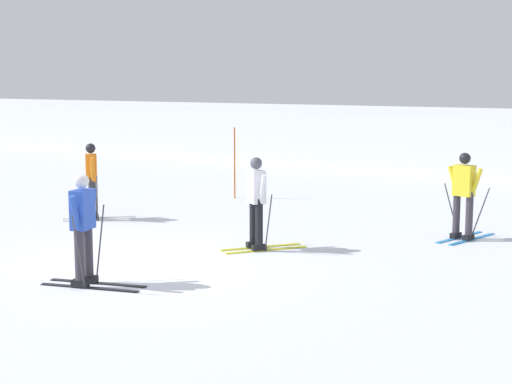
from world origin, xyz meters
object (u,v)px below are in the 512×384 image
skier_yellow (464,193)px  skier_white (257,201)px  skier_orange (92,179)px  trail_marker_pole (235,163)px  skier_blue (84,226)px

skier_yellow → skier_white: same height
skier_orange → skier_yellow: 8.03m
skier_white → skier_orange: bearing=173.2°
trail_marker_pole → skier_white: bearing=-50.8°
skier_orange → skier_white: 4.86m
skier_white → trail_marker_pole: 6.38m
skier_orange → skier_yellow: same height
skier_blue → skier_orange: bearing=134.7°
skier_blue → skier_yellow: 7.47m
skier_white → skier_blue: bearing=-101.7°
skier_blue → skier_yellow: (3.56, 6.57, -0.00)m
skier_white → trail_marker_pole: (-4.04, 4.94, 0.02)m
skier_blue → skier_white: size_ratio=1.00×
trail_marker_pole → skier_blue: bearing=-68.8°
skier_white → trail_marker_pole: size_ratio=0.91×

